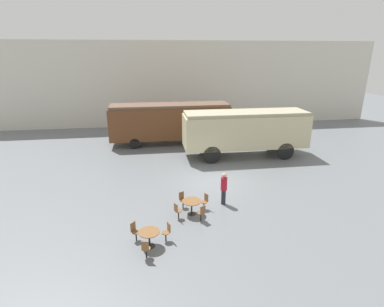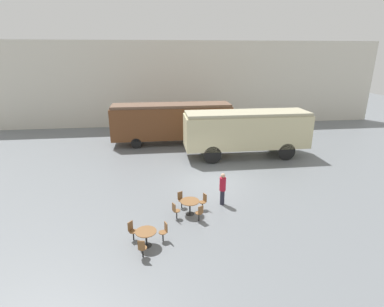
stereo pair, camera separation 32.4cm
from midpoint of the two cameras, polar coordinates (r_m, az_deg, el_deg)
ground_plane at (r=19.24m, az=4.30°, el=-5.33°), size 80.00×80.00×0.00m
backdrop_wall at (r=33.42m, az=-0.99°, el=13.04°), size 44.00×0.15×9.00m
passenger_coach_wooden at (r=26.67m, az=-3.52°, el=6.21°), size 10.48×2.53×3.56m
passenger_coach_vintage at (r=23.49m, az=10.69°, el=4.52°), size 9.51×2.70×3.57m
cafe_table_near at (r=15.29m, az=0.21°, el=-9.47°), size 0.97×0.97×0.74m
cafe_table_mid at (r=13.16m, az=-8.02°, el=-14.97°), size 0.90×0.90×0.71m
cafe_chair_0 at (r=14.72m, az=2.13°, el=-11.11°), size 0.39×0.40×0.87m
cafe_chair_1 at (r=15.78m, az=2.82°, el=-8.94°), size 0.40×0.39×0.87m
cafe_chair_2 at (r=15.97m, az=-1.55°, el=-8.57°), size 0.39×0.40×0.87m
cafe_chair_3 at (r=14.93m, az=-2.56°, el=-10.67°), size 0.40×0.39×0.87m
cafe_chair_4 at (r=13.42m, az=-4.59°, el=-14.41°), size 0.39×0.37×0.87m
cafe_chair_5 at (r=13.67m, az=-10.70°, el=-14.03°), size 0.41×0.40×0.87m
cafe_chair_6 at (r=12.54m, az=-8.74°, el=-17.28°), size 0.36×0.38×0.87m
visitor_person at (r=16.15m, az=6.42°, el=-6.47°), size 0.34×0.34×1.80m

